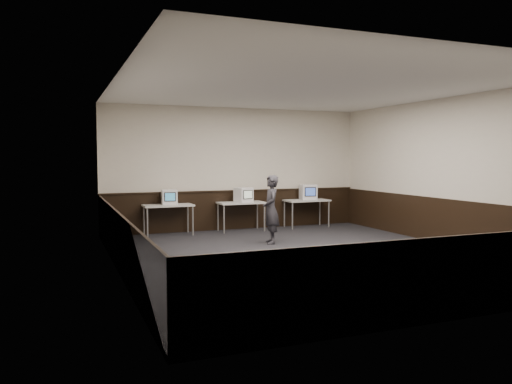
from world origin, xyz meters
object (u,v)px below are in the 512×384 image
at_px(desk_left, 168,208).
at_px(emac_center, 244,195).
at_px(emac_left, 169,197).
at_px(person, 271,209).
at_px(emac_right, 308,192).
at_px(desk_right, 307,202).
at_px(desk_center, 241,205).

height_order(desk_left, emac_center, emac_center).
xyz_separation_m(emac_left, person, (1.83, -2.05, -0.18)).
bearing_deg(emac_left, person, -42.21).
bearing_deg(emac_right, emac_center, -166.58).
bearing_deg(desk_right, desk_center, 180.00).
bearing_deg(desk_left, emac_right, 0.44).
bearing_deg(emac_right, person, -123.10).
distance_m(desk_left, emac_left, 0.26).
relative_size(desk_center, person, 0.79).
xyz_separation_m(emac_center, person, (-0.08, -1.97, -0.18)).
bearing_deg(emac_left, desk_right, 5.48).
height_order(desk_center, emac_right, emac_right).
bearing_deg(desk_left, desk_right, 0.00).
bearing_deg(desk_left, emac_left, 43.98).
distance_m(emac_left, emac_right, 3.82).
distance_m(desk_right, person, 2.79).
bearing_deg(emac_center, desk_center, 124.00).
distance_m(desk_center, desk_right, 1.90).
bearing_deg(person, emac_left, -125.00).
bearing_deg(desk_center, emac_right, 0.87).
distance_m(desk_left, desk_center, 1.90).
distance_m(desk_center, emac_center, 0.27).
height_order(desk_left, person, person).
distance_m(desk_center, emac_right, 1.98).
bearing_deg(desk_right, desk_left, 180.00).
bearing_deg(emac_center, person, -106.15).
bearing_deg(emac_left, desk_left, -129.99).
relative_size(desk_left, desk_right, 1.00).
xyz_separation_m(desk_left, emac_left, (0.04, 0.04, 0.25)).
height_order(emac_center, emac_right, emac_right).
bearing_deg(emac_right, desk_left, -168.34).
height_order(emac_center, person, person).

